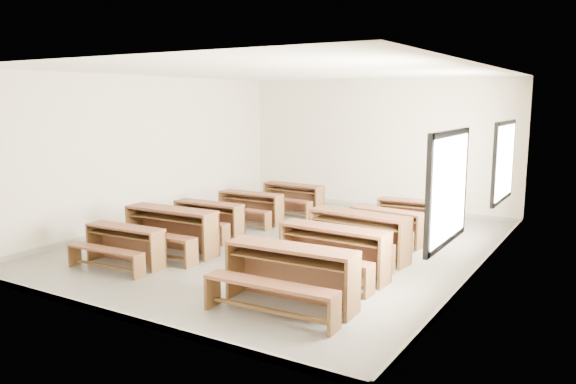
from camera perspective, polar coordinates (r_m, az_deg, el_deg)
The scene contains 11 objects.
room at distance 10.27m, azimuth 0.43°, elevation 6.26°, with size 8.50×8.50×3.20m.
desk_set_0 at distance 9.62m, azimuth -16.38°, elevation -4.99°, with size 1.48×0.81×0.65m.
desk_set_1 at distance 10.16m, azimuth -11.96°, elevation -3.54°, with size 1.82×1.00×0.80m.
desk_set_2 at distance 11.32m, azimuth -8.19°, elevation -2.48°, with size 1.53×0.83×0.67m.
desk_set_3 at distance 12.41m, azimuth -3.94°, elevation -1.37°, with size 1.52×0.81×0.67m.
desk_set_4 at distance 13.52m, azimuth 0.42°, elevation -0.41°, with size 1.57×0.87×0.69m.
desk_set_5 at distance 7.41m, azimuth 0.09°, elevation -8.13°, with size 1.84×1.01×0.81m.
desk_set_6 at distance 8.62m, azimuth 4.49°, elevation -5.75°, with size 1.77×0.96×0.78m.
desk_set_7 at distance 9.63m, azimuth 7.00°, elevation -4.11°, with size 1.87×1.10×0.80m.
desk_set_8 at distance 10.76m, azimuth 9.86°, elevation -3.23°, with size 1.52×0.91×0.65m.
desk_set_9 at distance 12.03m, azimuth 12.34°, elevation -2.04°, with size 1.45×0.84×0.63m.
Camera 1 is at (5.35, -8.80, 2.70)m, focal length 35.00 mm.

